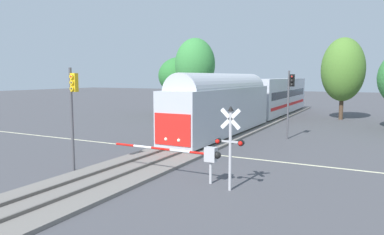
{
  "coord_description": "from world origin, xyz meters",
  "views": [
    {
      "loc": [
        12.07,
        -21.57,
        5.2
      ],
      "look_at": [
        -0.85,
        3.28,
        2.0
      ],
      "focal_mm": 33.54,
      "sensor_mm": 36.0,
      "label": 1
    }
  ],
  "objects_px": {
    "traffic_signal_far_side": "(290,94)",
    "oak_behind_train": "(195,65)",
    "crossing_gate_near": "(197,154)",
    "pine_left_background": "(179,76)",
    "elm_centre_background": "(343,70)",
    "crossing_signal_mast": "(230,139)",
    "commuter_train": "(256,98)",
    "traffic_signal_median": "(73,102)"
  },
  "relations": [
    {
      "from": "traffic_signal_median",
      "to": "crossing_gate_near",
      "type": "bearing_deg",
      "value": 11.1
    },
    {
      "from": "crossing_gate_near",
      "to": "elm_centre_background",
      "type": "distance_m",
      "value": 31.9
    },
    {
      "from": "crossing_gate_near",
      "to": "oak_behind_train",
      "type": "xyz_separation_m",
      "value": [
        -12.99,
        25.32,
        5.33
      ]
    },
    {
      "from": "crossing_gate_near",
      "to": "pine_left_background",
      "type": "height_order",
      "value": "pine_left_background"
    },
    {
      "from": "traffic_signal_median",
      "to": "oak_behind_train",
      "type": "bearing_deg",
      "value": 102.94
    },
    {
      "from": "crossing_signal_mast",
      "to": "commuter_train",
      "type": "bearing_deg",
      "value": 104.79
    },
    {
      "from": "crossing_gate_near",
      "to": "commuter_train",
      "type": "bearing_deg",
      "value": 100.47
    },
    {
      "from": "crossing_gate_near",
      "to": "pine_left_background",
      "type": "bearing_deg",
      "value": 120.95
    },
    {
      "from": "commuter_train",
      "to": "crossing_signal_mast",
      "type": "relative_size",
      "value": 10.1
    },
    {
      "from": "crossing_signal_mast",
      "to": "elm_centre_background",
      "type": "distance_m",
      "value": 32.18
    },
    {
      "from": "crossing_gate_near",
      "to": "elm_centre_background",
      "type": "height_order",
      "value": "elm_centre_background"
    },
    {
      "from": "crossing_signal_mast",
      "to": "traffic_signal_median",
      "type": "height_order",
      "value": "traffic_signal_median"
    },
    {
      "from": "crossing_gate_near",
      "to": "crossing_signal_mast",
      "type": "relative_size",
      "value": 1.63
    },
    {
      "from": "commuter_train",
      "to": "elm_centre_background",
      "type": "distance_m",
      "value": 12.09
    },
    {
      "from": "crossing_gate_near",
      "to": "oak_behind_train",
      "type": "relative_size",
      "value": 0.63
    },
    {
      "from": "crossing_gate_near",
      "to": "oak_behind_train",
      "type": "bearing_deg",
      "value": 117.15
    },
    {
      "from": "crossing_gate_near",
      "to": "elm_centre_background",
      "type": "bearing_deg",
      "value": 82.89
    },
    {
      "from": "crossing_gate_near",
      "to": "traffic_signal_median",
      "type": "distance_m",
      "value": 7.4
    },
    {
      "from": "commuter_train",
      "to": "elm_centre_background",
      "type": "height_order",
      "value": "elm_centre_background"
    },
    {
      "from": "pine_left_background",
      "to": "traffic_signal_far_side",
      "type": "bearing_deg",
      "value": -36.67
    },
    {
      "from": "elm_centre_background",
      "to": "oak_behind_train",
      "type": "distance_m",
      "value": 17.94
    },
    {
      "from": "oak_behind_train",
      "to": "pine_left_background",
      "type": "xyz_separation_m",
      "value": [
        -3.77,
        2.62,
        -1.42
      ]
    },
    {
      "from": "commuter_train",
      "to": "traffic_signal_median",
      "type": "xyz_separation_m",
      "value": [
        -2.61,
        -24.35,
        1.02
      ]
    },
    {
      "from": "commuter_train",
      "to": "crossing_signal_mast",
      "type": "bearing_deg",
      "value": -75.21
    },
    {
      "from": "traffic_signal_far_side",
      "to": "crossing_signal_mast",
      "type": "bearing_deg",
      "value": -87.58
    },
    {
      "from": "commuter_train",
      "to": "pine_left_background",
      "type": "distance_m",
      "value": 13.68
    },
    {
      "from": "traffic_signal_median",
      "to": "pine_left_background",
      "type": "relative_size",
      "value": 0.72
    },
    {
      "from": "commuter_train",
      "to": "crossing_signal_mast",
      "type": "height_order",
      "value": "commuter_train"
    },
    {
      "from": "traffic_signal_far_side",
      "to": "crossing_gate_near",
      "type": "bearing_deg",
      "value": -95.32
    },
    {
      "from": "traffic_signal_far_side",
      "to": "elm_centre_background",
      "type": "height_order",
      "value": "elm_centre_background"
    },
    {
      "from": "commuter_train",
      "to": "elm_centre_background",
      "type": "relative_size",
      "value": 3.99
    },
    {
      "from": "commuter_train",
      "to": "pine_left_background",
      "type": "xyz_separation_m",
      "value": [
        -12.51,
        4.93,
        2.52
      ]
    },
    {
      "from": "elm_centre_background",
      "to": "oak_behind_train",
      "type": "bearing_deg",
      "value": -160.45
    },
    {
      "from": "crossing_gate_near",
      "to": "crossing_signal_mast",
      "type": "xyz_separation_m",
      "value": [
        1.98,
        -0.6,
        0.99
      ]
    },
    {
      "from": "oak_behind_train",
      "to": "pine_left_background",
      "type": "relative_size",
      "value": 1.27
    },
    {
      "from": "crossing_gate_near",
      "to": "oak_behind_train",
      "type": "distance_m",
      "value": 28.95
    },
    {
      "from": "traffic_signal_far_side",
      "to": "pine_left_background",
      "type": "relative_size",
      "value": 0.72
    },
    {
      "from": "traffic_signal_far_side",
      "to": "traffic_signal_median",
      "type": "height_order",
      "value": "traffic_signal_far_side"
    },
    {
      "from": "commuter_train",
      "to": "pine_left_background",
      "type": "relative_size",
      "value": 4.99
    },
    {
      "from": "traffic_signal_far_side",
      "to": "elm_centre_background",
      "type": "bearing_deg",
      "value": 81.36
    },
    {
      "from": "traffic_signal_far_side",
      "to": "commuter_train",
      "type": "bearing_deg",
      "value": 123.22
    },
    {
      "from": "traffic_signal_far_side",
      "to": "oak_behind_train",
      "type": "relative_size",
      "value": 0.57
    }
  ]
}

